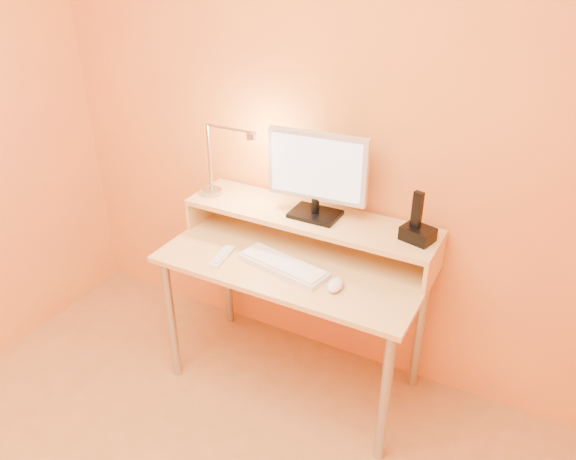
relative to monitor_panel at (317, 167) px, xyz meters
The scene contains 25 objects.
wall_back 0.21m from the monitor_panel, 100.11° to the left, with size 3.00×0.04×2.50m, color orange.
desk_leg_fl 1.05m from the monitor_panel, 144.68° to the right, with size 0.04×0.04×0.69m, color #ADADAE.
desk_leg_fr 1.02m from the monitor_panel, 38.18° to the right, with size 0.04×0.04×0.69m, color #ADADAE.
desk_leg_bl 0.97m from the monitor_panel, behind, with size 0.04×0.04×0.69m, color #ADADAE.
desk_leg_br 0.93m from the monitor_panel, ahead, with size 0.04×0.04×0.69m, color #ADADAE.
desk_lower 0.44m from the monitor_panel, 100.11° to the right, with size 1.20×0.60×0.03m, color tan.
shelf_riser_left 0.70m from the monitor_panel, behind, with size 0.02×0.30×0.14m, color tan.
shelf_riser_right 0.65m from the monitor_panel, ahead, with size 0.02×0.30×0.14m, color tan.
desk_shelf 0.25m from the monitor_panel, 160.69° to the right, with size 1.20×0.30×0.03m, color tan.
monitor_foot 0.23m from the monitor_panel, 90.00° to the right, with size 0.22×0.16×0.02m, color black.
monitor_neck 0.19m from the monitor_panel, 90.00° to the right, with size 0.04×0.04×0.07m, color black.
monitor_panel is the anchor object (origin of this frame).
monitor_back 0.02m from the monitor_panel, 90.00° to the left, with size 0.41×0.01×0.26m, color black.
monitor_screen 0.02m from the monitor_panel, 90.00° to the right, with size 0.42×0.00×0.27m, color silver.
lamp_base 0.60m from the monitor_panel, behind, with size 0.10×0.10×0.03m, color #ADADAE.
lamp_post 0.55m from the monitor_panel, behind, with size 0.01×0.01×0.33m, color #ADADAE.
lamp_arm 0.45m from the monitor_panel, behind, with size 0.01×0.01×0.24m, color #ADADAE.
lamp_head 0.33m from the monitor_panel, behind, with size 0.04×0.04×0.03m, color #ADADAE.
lamp_bulb 0.32m from the monitor_panel, behind, with size 0.03×0.03×0.00m, color #FFEAC6.
phone_dock 0.52m from the monitor_panel, ahead, with size 0.13×0.10×0.06m, color black.
phone_handset 0.47m from the monitor_panel, ahead, with size 0.04×0.03×0.16m, color black.
phone_led 0.56m from the monitor_panel, ahead, with size 0.01×0.00×0.04m, color #2542F9.
keyboard 0.46m from the monitor_panel, 99.02° to the right, with size 0.42×0.13×0.02m, color silver.
mouse 0.53m from the monitor_panel, 51.18° to the right, with size 0.06×0.11×0.04m, color silver.
remote_control 0.59m from the monitor_panel, 136.20° to the right, with size 0.05×0.18×0.02m, color silver.
Camera 1 is at (0.98, -0.71, 2.04)m, focal length 34.50 mm.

